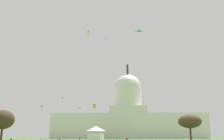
# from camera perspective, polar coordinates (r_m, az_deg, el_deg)

# --- Properties ---
(capitol_building) EXTENTS (129.97, 24.85, 65.04)m
(capitol_building) POSITION_cam_1_polar(r_m,az_deg,el_deg) (227.61, 3.58, -10.45)
(capitol_building) COLOR silver
(capitol_building) RESTS_ON ground_plane
(event_tent) EXTENTS (5.36, 5.51, 5.36)m
(event_tent) POSITION_cam_1_polar(r_m,az_deg,el_deg) (90.66, -3.62, -13.91)
(event_tent) COLOR white
(event_tent) RESTS_ON ground_plane
(tree_east_mid) EXTENTS (14.10, 14.31, 11.49)m
(tree_east_mid) POSITION_cam_1_polar(r_m,az_deg,el_deg) (122.67, 16.70, -10.74)
(tree_east_mid) COLOR #4C3823
(tree_east_mid) RESTS_ON ground_plane
(tree_west_near) EXTENTS (10.01, 9.85, 10.64)m
(tree_west_near) POSITION_cam_1_polar(r_m,az_deg,el_deg) (95.44, -22.82, -10.00)
(tree_west_near) COLOR #42301E
(tree_west_near) RESTS_ON ground_plane
(person_red_mid_left) EXTENTS (0.48, 0.48, 1.71)m
(person_red_mid_left) POSITION_cam_1_polar(r_m,az_deg,el_deg) (82.12, -7.17, -15.07)
(person_red_mid_left) COLOR red
(person_red_mid_left) RESTS_ON ground_plane
(kite_lime_high) EXTENTS (0.86, 0.79, 1.36)m
(kite_lime_high) POSITION_cam_1_polar(r_m,az_deg,el_deg) (119.84, -1.33, 7.08)
(kite_lime_high) COLOR #8CD133
(kite_yellow_high) EXTENTS (1.24, 1.23, 4.04)m
(kite_yellow_high) POSITION_cam_1_polar(r_m,az_deg,el_deg) (128.56, -5.21, 8.37)
(kite_yellow_high) COLOR yellow
(kite_gold_low) EXTENTS (0.68, 0.14, 0.92)m
(kite_gold_low) POSITION_cam_1_polar(r_m,az_deg,el_deg) (57.48, -3.87, -7.87)
(kite_gold_low) COLOR gold
(kite_pink_low) EXTENTS (0.81, 0.77, 0.84)m
(kite_pink_low) POSITION_cam_1_polar(r_m,az_deg,el_deg) (105.50, -15.16, -7.72)
(kite_pink_low) COLOR pink
(kite_green_mid) EXTENTS (1.61, 0.93, 0.31)m
(kite_green_mid) POSITION_cam_1_polar(r_m,az_deg,el_deg) (64.23, 6.01, 8.51)
(kite_green_mid) COLOR green
(kite_turquoise_low) EXTENTS (1.12, 1.24, 0.30)m
(kite_turquoise_low) POSITION_cam_1_polar(r_m,az_deg,el_deg) (92.99, -6.94, -8.45)
(kite_turquoise_low) COLOR teal
(kite_black_mid) EXTENTS (1.32, 1.48, 3.06)m
(kite_black_mid) POSITION_cam_1_polar(r_m,az_deg,el_deg) (181.61, -7.75, -7.74)
(kite_black_mid) COLOR black
(kite_cyan_mid) EXTENTS (0.47, 0.73, 3.96)m
(kite_cyan_mid) POSITION_cam_1_polar(r_m,az_deg,el_deg) (139.07, -10.81, -6.21)
(kite_cyan_mid) COLOR #33BCDB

